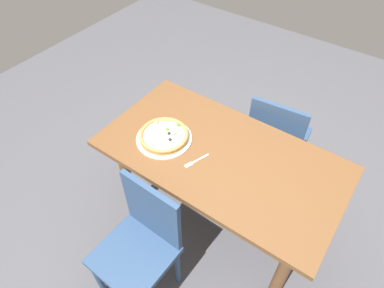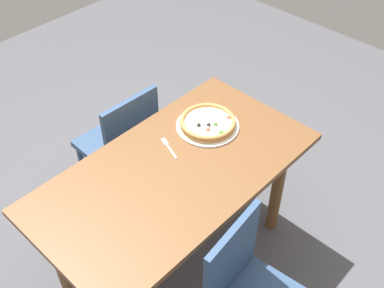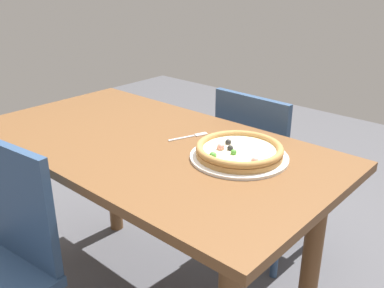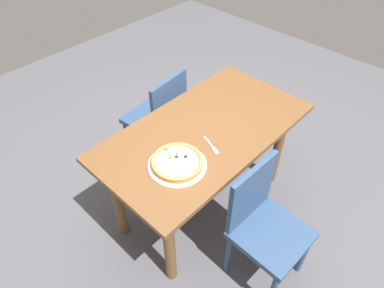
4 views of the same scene
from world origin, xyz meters
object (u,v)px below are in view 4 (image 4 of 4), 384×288
(chair_near, at_px, (159,116))
(pizza, at_px, (177,162))
(dining_table, at_px, (205,144))
(fork, at_px, (212,146))
(plate, at_px, (177,165))
(chair_far, at_px, (263,224))

(chair_near, distance_m, pizza, 0.90)
(dining_table, relative_size, chair_near, 1.65)
(dining_table, bearing_deg, pizza, 15.50)
(fork, bearing_deg, plate, -79.36)
(chair_far, distance_m, fork, 0.55)
(dining_table, xyz_separation_m, fork, (0.09, 0.14, 0.13))
(pizza, bearing_deg, dining_table, -164.50)
(chair_far, bearing_deg, plate, -65.60)
(chair_near, xyz_separation_m, pizza, (0.47, 0.69, 0.33))
(dining_table, bearing_deg, plate, 15.63)
(chair_far, distance_m, plate, 0.62)
(pizza, bearing_deg, plate, 83.42)
(pizza, bearing_deg, chair_far, 112.70)
(fork, bearing_deg, dining_table, 166.57)
(pizza, xyz_separation_m, fork, (-0.25, 0.04, -0.03))
(plate, relative_size, fork, 2.09)
(chair_near, distance_m, plate, 0.89)
(dining_table, xyz_separation_m, plate, (0.34, 0.10, 0.13))
(plate, distance_m, pizza, 0.03)
(plate, xyz_separation_m, pizza, (-0.00, -0.00, 0.03))
(chair_near, relative_size, pizza, 2.89)
(plate, height_order, fork, plate)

